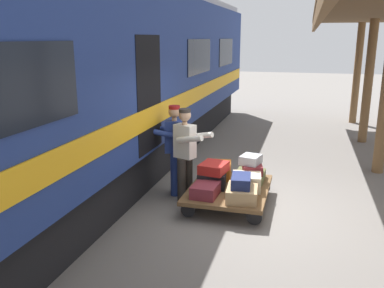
% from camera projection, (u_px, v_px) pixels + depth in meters
% --- Properties ---
extents(ground_plane, '(60.00, 60.00, 0.00)m').
position_uv_depth(ground_plane, '(261.00, 211.00, 7.07)').
color(ground_plane, slate).
extents(train_car, '(3.02, 19.69, 4.00)m').
position_uv_depth(train_car, '(72.00, 85.00, 7.45)').
color(train_car, navy).
rests_on(train_car, ground_plane).
extents(luggage_cart, '(1.38, 1.79, 0.32)m').
position_uv_depth(luggage_cart, '(229.00, 190.00, 7.32)').
color(luggage_cart, brown).
rests_on(luggage_cart, ground_plane).
extents(suitcase_olive_duffel, '(0.52, 0.58, 0.16)m').
position_uv_depth(suitcase_olive_duffel, '(250.00, 176.00, 7.66)').
color(suitcase_olive_duffel, brown).
rests_on(suitcase_olive_duffel, luggage_cart).
extents(suitcase_tan_vintage, '(0.55, 0.66, 0.22)m').
position_uv_depth(suitcase_tan_vintage, '(242.00, 193.00, 6.74)').
color(suitcase_tan_vintage, tan).
rests_on(suitcase_tan_vintage, luggage_cart).
extents(suitcase_burgundy_valise, '(0.43, 0.57, 0.21)m').
position_uv_depth(suitcase_burgundy_valise, '(206.00, 190.00, 6.90)').
color(suitcase_burgundy_valise, maroon).
rests_on(suitcase_burgundy_valise, luggage_cart).
extents(suitcase_cream_canvas, '(0.55, 0.52, 0.27)m').
position_uv_depth(suitcase_cream_canvas, '(246.00, 182.00, 7.19)').
color(suitcase_cream_canvas, beige).
rests_on(suitcase_cream_canvas, luggage_cart).
extents(suitcase_orange_carryall, '(0.54, 0.58, 0.29)m').
position_uv_depth(suitcase_orange_carryall, '(218.00, 170.00, 7.81)').
color(suitcase_orange_carryall, '#CC6B23').
rests_on(suitcase_orange_carryall, luggage_cart).
extents(suitcase_black_hardshell, '(0.55, 0.60, 0.27)m').
position_uv_depth(suitcase_black_hardshell, '(212.00, 179.00, 7.35)').
color(suitcase_black_hardshell, black).
rests_on(suitcase_black_hardshell, luggage_cart).
extents(suitcase_maroon_trunk, '(0.44, 0.56, 0.17)m').
position_uv_depth(suitcase_maroon_trunk, '(252.00, 168.00, 7.59)').
color(suitcase_maroon_trunk, maroon).
rests_on(suitcase_maroon_trunk, suitcase_olive_duffel).
extents(suitcase_gray_aluminum, '(0.41, 0.45, 0.16)m').
position_uv_depth(suitcase_gray_aluminum, '(251.00, 160.00, 7.56)').
color(suitcase_gray_aluminum, '#9EA0A5').
rests_on(suitcase_gray_aluminum, suitcase_maroon_trunk).
extents(suitcase_navy_fabric, '(0.36, 0.54, 0.18)m').
position_uv_depth(suitcase_navy_fabric, '(241.00, 181.00, 6.73)').
color(suitcase_navy_fabric, navy).
rests_on(suitcase_navy_fabric, suitcase_tan_vintage).
extents(suitcase_red_plastic, '(0.50, 0.57, 0.17)m').
position_uv_depth(suitcase_red_plastic, '(214.00, 168.00, 7.26)').
color(suitcase_red_plastic, '#AD231E').
rests_on(suitcase_red_plastic, suitcase_black_hardshell).
extents(porter_in_overalls, '(0.73, 0.55, 1.70)m').
position_uv_depth(porter_in_overalls, '(174.00, 147.00, 7.67)').
color(porter_in_overalls, navy).
rests_on(porter_in_overalls, ground_plane).
extents(porter_by_door, '(0.73, 0.58, 1.70)m').
position_uv_depth(porter_by_door, '(186.00, 152.00, 7.32)').
color(porter_by_door, '#332D28').
rests_on(porter_by_door, ground_plane).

